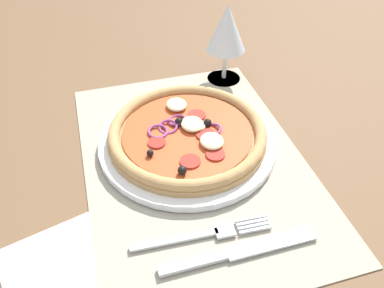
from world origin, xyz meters
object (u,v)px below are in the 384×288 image
at_px(fork, 209,233).
at_px(pizza, 186,133).
at_px(knife, 241,251).
at_px(napkin, 61,273).
at_px(plate, 186,141).
at_px(wine_glass, 227,31).

bearing_deg(fork, pizza, 87.15).
distance_m(knife, napkin, 0.21).
bearing_deg(pizza, fork, -5.58).
height_order(plate, pizza, pizza).
relative_size(plate, napkin, 1.99).
bearing_deg(pizza, napkin, -48.72).
xyz_separation_m(fork, knife, (0.04, 0.03, 0.00)).
relative_size(fork, wine_glass, 1.21).
relative_size(pizza, fork, 1.36).
bearing_deg(wine_glass, plate, -36.16).
relative_size(plate, wine_glass, 1.86).
height_order(knife, napkin, knife).
height_order(knife, wine_glass, wine_glass).
bearing_deg(knife, fork, 128.51).
distance_m(plate, fork, 0.17).
bearing_deg(knife, wine_glass, 73.30).
xyz_separation_m(plate, pizza, (-0.00, 0.00, 0.02)).
bearing_deg(plate, wine_glass, 143.84).
height_order(plate, wine_glass, wine_glass).
height_order(plate, napkin, plate).
height_order(wine_glass, napkin, wine_glass).
relative_size(knife, wine_glass, 1.34).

